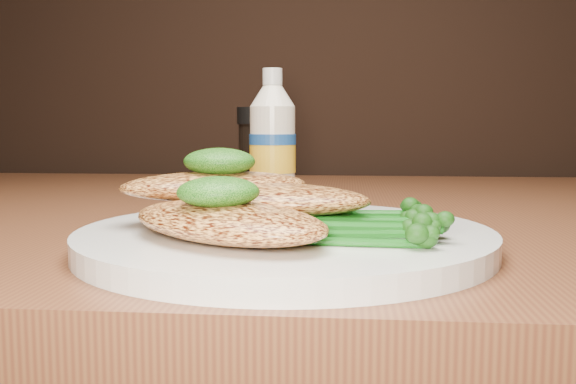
{
  "coord_description": "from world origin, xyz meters",
  "views": [
    {
      "loc": [
        0.11,
        0.37,
        0.84
      ],
      "look_at": [
        0.07,
        0.82,
        0.79
      ],
      "focal_mm": 39.23,
      "sensor_mm": 36.0,
      "label": 1
    }
  ],
  "objects": [
    {
      "name": "plate",
      "position": [
        0.07,
        0.81,
        0.76
      ],
      "size": [
        0.29,
        0.29,
        0.02
      ],
      "primitive_type": "cylinder",
      "color": "white",
      "rests_on": "dining_table"
    },
    {
      "name": "pesto_front",
      "position": [
        0.03,
        0.75,
        0.8
      ],
      "size": [
        0.07,
        0.06,
        0.02
      ],
      "primitive_type": "ellipsoid",
      "rotation": [
        0.0,
        0.0,
        0.36
      ],
      "color": "#073308",
      "rests_on": "chicken_front"
    },
    {
      "name": "chicken_front",
      "position": [
        0.04,
        0.76,
        0.78
      ],
      "size": [
        0.17,
        0.16,
        0.02
      ],
      "primitive_type": "ellipsoid",
      "rotation": [
        0.0,
        0.0,
        -0.65
      ],
      "color": "#F2A24D",
      "rests_on": "plate"
    },
    {
      "name": "pesto_back",
      "position": [
        0.02,
        0.83,
        0.81
      ],
      "size": [
        0.07,
        0.07,
        0.02
      ],
      "primitive_type": "ellipsoid",
      "rotation": [
        0.0,
        0.0,
        -0.38
      ],
      "color": "#073308",
      "rests_on": "chicken_back"
    },
    {
      "name": "broccolini_bundle",
      "position": [
        0.11,
        0.79,
        0.78
      ],
      "size": [
        0.16,
        0.14,
        0.02
      ],
      "primitive_type": null,
      "rotation": [
        0.0,
        0.0,
        0.2
      ],
      "color": "#135713",
      "rests_on": "plate"
    },
    {
      "name": "pepper_grinder",
      "position": [
        -0.0,
        1.14,
        0.8
      ],
      "size": [
        0.05,
        0.05,
        0.11
      ],
      "primitive_type": null,
      "rotation": [
        0.0,
        0.0,
        -0.26
      ],
      "color": "black",
      "rests_on": "dining_table"
    },
    {
      "name": "mayo_bottle",
      "position": [
        0.03,
        1.09,
        0.83
      ],
      "size": [
        0.07,
        0.07,
        0.15
      ],
      "primitive_type": null,
      "rotation": [
        0.0,
        0.0,
        -0.29
      ],
      "color": "white",
      "rests_on": "dining_table"
    },
    {
      "name": "chicken_back",
      "position": [
        0.01,
        0.83,
        0.79
      ],
      "size": [
        0.16,
        0.12,
        0.02
      ],
      "primitive_type": "ellipsoid",
      "rotation": [
        0.0,
        0.0,
        0.41
      ],
      "color": "#F2A24D",
      "rests_on": "plate"
    },
    {
      "name": "chicken_mid",
      "position": [
        0.05,
        0.81,
        0.79
      ],
      "size": [
        0.16,
        0.1,
        0.02
      ],
      "primitive_type": "ellipsoid",
      "rotation": [
        0.0,
        0.0,
        -0.17
      ],
      "color": "#F2A24D",
      "rests_on": "plate"
    }
  ]
}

